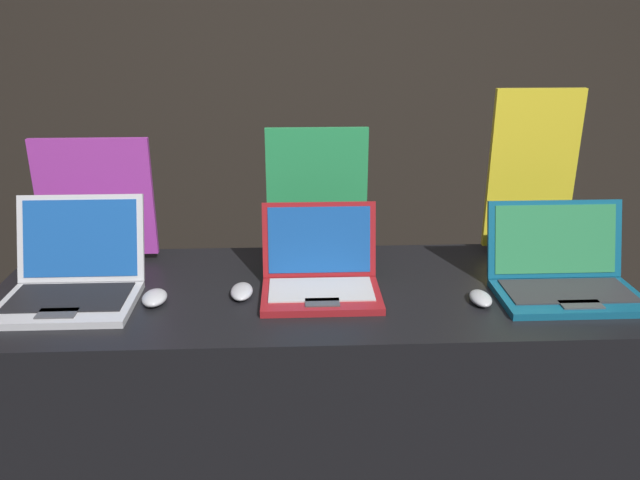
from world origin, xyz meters
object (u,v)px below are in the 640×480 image
mouse_front (155,298)px  mouse_back (481,298)px  mouse_middle (242,291)px  laptop_back (564,274)px  promo_stand_front (96,204)px  promo_stand_back (531,176)px  promo_stand_middle (317,199)px  laptop_middle (320,273)px  laptop_front (73,277)px

mouse_front → mouse_back: bearing=-2.4°
mouse_middle → laptop_back: (0.92, -0.01, 0.04)m
promo_stand_front → promo_stand_back: bearing=0.9°
promo_stand_front → promo_stand_middle: (0.70, -0.01, 0.01)m
promo_stand_middle → laptop_back: bearing=-22.4°
mouse_front → promo_stand_front: 0.44m
laptop_back → promo_stand_back: promo_stand_back is taller
laptop_middle → laptop_back: bearing=-3.0°
laptop_front → promo_stand_front: 0.30m
laptop_front → promo_stand_middle: (0.70, 0.26, 0.14)m
mouse_back → promo_stand_back: 0.52m
mouse_middle → laptop_back: 0.92m
laptop_back → mouse_back: 0.27m
mouse_front → laptop_back: bearing=1.1°
mouse_middle → mouse_back: same height
mouse_middle → mouse_back: 0.67m
laptop_front → mouse_back: (1.14, -0.09, -0.05)m
promo_stand_middle → mouse_back: (0.44, -0.35, -0.19)m
laptop_middle → promo_stand_back: 0.78m
promo_stand_middle → promo_stand_back: 0.70m
laptop_front → promo_stand_middle: 0.76m
promo_stand_middle → laptop_back: promo_stand_middle is taller
laptop_middle → mouse_middle: 0.23m
laptop_front → mouse_back: laptop_front is taller
laptop_back → promo_stand_back: bearing=90.0°
mouse_back → promo_stand_back: size_ratio=0.18×
mouse_back → promo_stand_back: (0.25, 0.38, 0.25)m
promo_stand_middle → promo_stand_back: (0.70, 0.04, 0.05)m
laptop_middle → mouse_back: bearing=-12.4°
mouse_middle → mouse_back: size_ratio=1.13×
laptop_front → promo_stand_back: promo_stand_back is taller
mouse_front → mouse_middle: (0.24, 0.04, -0.00)m
mouse_front → laptop_middle: bearing=7.3°
promo_stand_front → laptop_back: (1.39, -0.30, -0.13)m
laptop_middle → mouse_back: (0.44, -0.10, -0.04)m
promo_stand_front → promo_stand_middle: size_ratio=0.93×
laptop_front → promo_stand_middle: size_ratio=0.85×
promo_stand_middle → laptop_back: (0.70, -0.29, -0.15)m
mouse_middle → promo_stand_middle: bearing=50.6°
laptop_middle → promo_stand_middle: promo_stand_middle is taller
promo_stand_middle → promo_stand_back: bearing=3.0°
laptop_middle → laptop_back: size_ratio=0.84×
laptop_front → mouse_front: 0.24m
promo_stand_middle → promo_stand_back: promo_stand_back is taller
mouse_middle → promo_stand_back: 1.00m
mouse_front → promo_stand_middle: (0.46, 0.31, 0.19)m
mouse_middle → promo_stand_middle: (0.23, 0.27, 0.19)m
laptop_back → promo_stand_back: 0.38m
mouse_front → mouse_back: 0.91m
mouse_front → promo_stand_back: 1.24m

